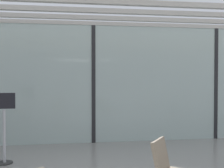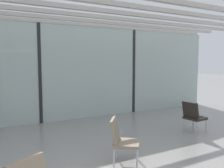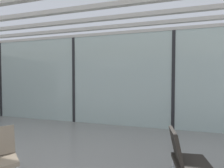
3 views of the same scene
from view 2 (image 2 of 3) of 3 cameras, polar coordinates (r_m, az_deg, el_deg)
The scene contains 6 objects.
glass_curtain_wall at distance 7.53m, azimuth -17.54°, elevation 2.46°, with size 14.00×0.08×3.14m, color #A3B7B2.
window_mullion_1 at distance 7.53m, azimuth -17.54°, elevation 2.46°, with size 0.10×0.12×3.14m, color black.
window_mullion_2 at distance 8.87m, azimuth 5.28°, elevation 3.11°, with size 0.10×0.12×3.14m, color black.
parked_airplane at distance 13.67m, azimuth -20.34°, elevation 5.07°, with size 13.79×3.83×3.83m.
lounge_chair_1 at distance 6.69m, azimuth 19.50°, elevation -7.27°, with size 0.57×0.53×0.87m.
lounge_chair_3 at distance 4.47m, azimuth 2.42°, elevation -13.32°, with size 0.71×0.70×0.87m.
Camera 2 is at (-1.40, -2.19, 1.94)m, focal length 36.81 mm.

